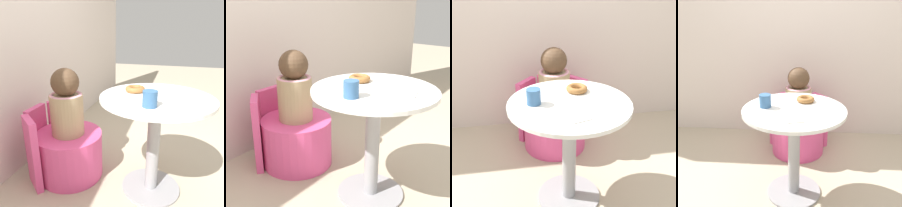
{
  "view_description": "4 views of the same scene",
  "coord_description": "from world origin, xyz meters",
  "views": [
    {
      "loc": [
        -1.41,
        -0.13,
        1.15
      ],
      "look_at": [
        0.03,
        0.3,
        0.64
      ],
      "focal_mm": 35.0,
      "sensor_mm": 36.0,
      "label": 1
    },
    {
      "loc": [
        -1.53,
        -0.91,
        1.27
      ],
      "look_at": [
        0.02,
        0.28,
        0.56
      ],
      "focal_mm": 50.0,
      "sensor_mm": 36.0,
      "label": 2
    },
    {
      "loc": [
        -0.33,
        -1.68,
        1.54
      ],
      "look_at": [
        0.02,
        0.35,
        0.54
      ],
      "focal_mm": 50.0,
      "sensor_mm": 36.0,
      "label": 3
    },
    {
      "loc": [
        0.09,
        -1.78,
        1.42
      ],
      "look_at": [
        -0.07,
        0.34,
        0.64
      ],
      "focal_mm": 42.0,
      "sensor_mm": 36.0,
      "label": 4
    }
  ],
  "objects": [
    {
      "name": "ground_plane",
      "position": [
        0.0,
        0.0,
        0.0
      ],
      "size": [
        12.0,
        12.0,
        0.0
      ],
      "primitive_type": "plane",
      "color": "#B7A88E"
    },
    {
      "name": "cup",
      "position": [
        -0.23,
        0.0,
        0.78
      ],
      "size": [
        0.09,
        0.09,
        0.1
      ],
      "color": "#386699",
      "rests_on": "round_table"
    },
    {
      "name": "booth_backrest",
      "position": [
        -0.01,
        0.87,
        0.28
      ],
      "size": [
        0.63,
        0.23,
        0.56
      ],
      "color": "#E54C8C",
      "rests_on": "ground_plane"
    },
    {
      "name": "tub_chair",
      "position": [
        -0.01,
        0.65,
        0.18
      ],
      "size": [
        0.53,
        0.53,
        0.37
      ],
      "color": "#E54C8C",
      "rests_on": "ground_plane"
    },
    {
      "name": "round_table",
      "position": [
        -0.01,
        -0.02,
        0.53
      ],
      "size": [
        0.76,
        0.76,
        0.73
      ],
      "color": "#99999E",
      "rests_on": "ground_plane"
    },
    {
      "name": "child_figure",
      "position": [
        -0.01,
        0.65,
        0.61
      ],
      "size": [
        0.25,
        0.25,
        0.52
      ],
      "color": "tan",
      "rests_on": "tub_chair"
    },
    {
      "name": "donut",
      "position": [
        0.07,
        0.14,
        0.75
      ],
      "size": [
        0.14,
        0.14,
        0.04
      ],
      "color": "#9E6633",
      "rests_on": "round_table"
    },
    {
      "name": "paper_napkin",
      "position": [
        0.0,
        -0.21,
        0.73
      ],
      "size": [
        0.14,
        0.14,
        0.01
      ],
      "color": "silver",
      "rests_on": "round_table"
    },
    {
      "name": "back_wall",
      "position": [
        0.0,
        1.13,
        1.2
      ],
      "size": [
        6.0,
        0.06,
        2.4
      ],
      "color": "silver",
      "rests_on": "ground_plane"
    }
  ]
}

